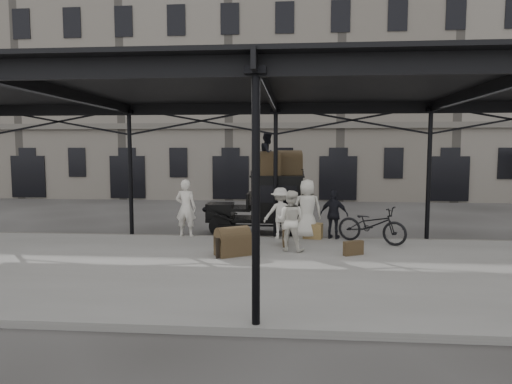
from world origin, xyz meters
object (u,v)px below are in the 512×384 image
Objects in this scene: bicycle at (372,225)px; steamer_trunk_platform at (233,243)px; taxi at (269,202)px; porter_official at (334,214)px; steamer_trunk_roof_near at (266,165)px; porter_left at (186,208)px.

steamer_trunk_platform is at bearing 145.55° from bicycle.
bicycle is at bearing -6.11° from steamer_trunk_platform.
taxi reaches higher than steamer_trunk_platform.
porter_official is 1.30m from bicycle.
porter_left is at bearing -168.77° from steamer_trunk_roof_near.
porter_left is at bearing 20.96° from porter_official.
steamer_trunk_roof_near reaches higher than steamer_trunk_platform.
porter_left is 6.14m from bicycle.
steamer_trunk_roof_near is (-3.44, 1.75, 1.80)m from bicycle.
bicycle is at bearing -30.67° from taxi.
porter_official is (4.97, -0.00, -0.16)m from porter_left.
taxi reaches higher than porter_official.
steamer_trunk_platform is (-0.71, -3.79, -2.05)m from steamer_trunk_roof_near.
porter_official is 0.72× the size of bicycle.
bicycle reaches higher than steamer_trunk_platform.
porter_official is 3.02m from steamer_trunk_roof_near.
bicycle is 2.31× the size of steamer_trunk_roof_near.
taxi is at bearing -10.92° from porter_official.
steamer_trunk_roof_near is (2.66, 1.14, 1.41)m from porter_left.
steamer_trunk_roof_near is at bearing 47.11° from steamer_trunk_platform.
steamer_trunk_roof_near is at bearing -151.79° from porter_left.
porter_official reaches higher than steamer_trunk_platform.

